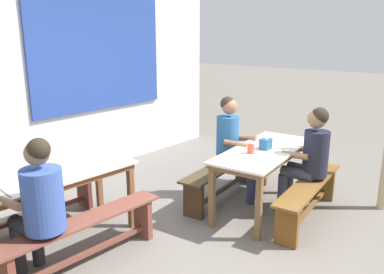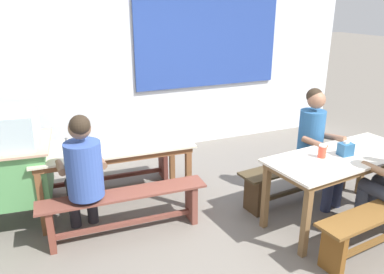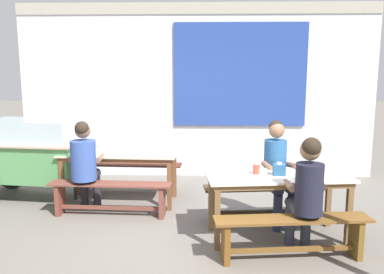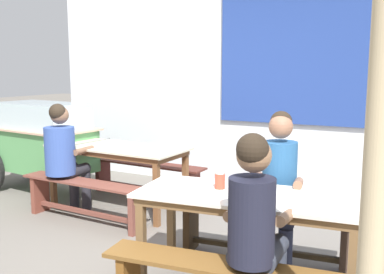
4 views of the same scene
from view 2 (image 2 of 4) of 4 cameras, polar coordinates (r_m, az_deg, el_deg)
The scene contains 12 objects.
ground_plane at distance 3.95m, azimuth 8.45°, elevation -14.38°, with size 40.00×40.00×0.00m, color #6C655D.
backdrop_wall at distance 5.75m, azimuth -4.61°, elevation 13.86°, with size 6.36×0.23×3.09m.
dining_table_far at distance 4.18m, azimuth -11.86°, elevation -2.13°, with size 1.71×0.78×0.75m.
dining_table_near at distance 4.12m, azimuth 21.69°, elevation -3.55°, with size 1.70×0.85×0.75m.
bench_far_back at distance 4.84m, azimuth -12.64°, elevation -3.96°, with size 1.69×0.36×0.45m.
bench_far_front at distance 3.85m, azimuth -10.07°, elevation -10.36°, with size 1.65×0.33×0.45m.
bench_near_back at distance 4.60m, azimuth 15.79°, elevation -5.48°, with size 1.59×0.47×0.45m.
person_left_back_turned at distance 3.67m, azimuth -16.06°, elevation -4.82°, with size 0.46×0.54×1.28m.
person_right_near_table at distance 4.48m, azimuth 18.24°, elevation -0.50°, with size 0.45×0.58×1.31m.
tissue_box at distance 4.07m, azimuth 22.13°, elevation -1.69°, with size 0.13×0.11×0.15m.
condiment_jar at distance 3.93m, azimuth 19.02°, elevation -2.04°, with size 0.08×0.08×0.13m.
soup_bowl at distance 4.21m, azimuth -13.38°, elevation -0.65°, with size 0.15×0.15×0.05m, color silver.
Camera 2 is at (-1.78, -2.75, 2.21)m, focal length 35.40 mm.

